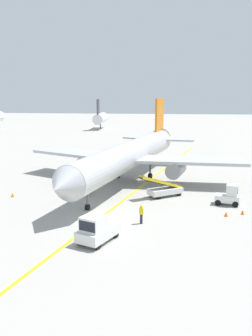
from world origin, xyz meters
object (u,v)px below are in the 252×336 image
object	(u,v)px
pushback_tug	(97,230)
ground_crew_marshaller	(141,214)
baggage_tug_near_wing	(229,196)
safety_cone_nose_right	(226,214)
belt_loader_forward_hold	(79,184)
belt_loader_aft_hold	(164,189)
safety_cone_wingtip_left	(243,212)
safety_cone_nose_left	(12,195)
safety_cone_wingtip_right	(144,176)
airliner	(130,155)

from	to	relation	value
pushback_tug	ground_crew_marshaller	size ratio (longest dim) A/B	2.39
baggage_tug_near_wing	safety_cone_nose_right	xyz separation A→B (m)	(-0.80, -3.61, -0.71)
belt_loader_forward_hold	belt_loader_aft_hold	xyz separation A→B (m)	(9.76, -1.35, 0.00)
safety_cone_nose_right	safety_cone_wingtip_left	size ratio (longest dim) A/B	1.00
safety_cone_nose_left	safety_cone_wingtip_left	bearing A→B (deg)	-8.18
safety_cone_nose_right	belt_loader_forward_hold	bearing A→B (deg)	154.57
belt_loader_forward_hold	safety_cone_nose_left	xyz separation A→B (m)	(-6.58, -3.24, -0.56)
belt_loader_forward_hold	ground_crew_marshaller	distance (m)	12.68
safety_cone_nose_right	ground_crew_marshaller	bearing A→B (deg)	-160.72
pushback_tug	safety_cone_wingtip_right	xyz separation A→B (m)	(2.37, 21.58, -0.77)
safety_cone_wingtip_right	airliner	bearing A→B (deg)	-124.05
belt_loader_forward_hold	safety_cone_wingtip_right	size ratio (longest dim) A/B	10.91
safety_cone_wingtip_left	belt_loader_forward_hold	bearing A→B (deg)	158.71
pushback_tug	safety_cone_wingtip_left	world-z (taller)	pushback_tug
belt_loader_forward_hold	safety_cone_nose_right	size ratio (longest dim) A/B	10.91
ground_crew_marshaller	safety_cone_nose_left	bearing A→B (deg)	154.87
belt_loader_aft_hold	safety_cone_wingtip_left	size ratio (longest dim) A/B	11.01
baggage_tug_near_wing	belt_loader_aft_hold	size ratio (longest dim) A/B	0.54
pushback_tug	belt_loader_forward_hold	size ratio (longest dim) A/B	0.85
baggage_tug_near_wing	ground_crew_marshaller	xyz separation A→B (m)	(-8.41, -6.27, -0.02)
airliner	belt_loader_forward_hold	size ratio (longest dim) A/B	7.26
belt_loader_aft_hold	safety_cone_nose_right	size ratio (longest dim) A/B	11.01
pushback_tug	airliner	bearing A→B (deg)	87.76
pushback_tug	safety_cone_wingtip_left	bearing A→B (deg)	31.97
airliner	baggage_tug_near_wing	distance (m)	14.00
safety_cone_nose_left	safety_cone_wingtip_right	bearing A→B (deg)	37.58
baggage_tug_near_wing	ground_crew_marshaller	world-z (taller)	baggage_tug_near_wing
ground_crew_marshaller	safety_cone_nose_left	world-z (taller)	ground_crew_marshaller
belt_loader_aft_hold	safety_cone_wingtip_right	distance (m)	9.04
belt_loader_aft_hold	safety_cone_wingtip_right	bearing A→B (deg)	107.41
safety_cone_nose_right	safety_cone_wingtip_right	world-z (taller)	same
belt_loader_forward_hold	ground_crew_marshaller	xyz separation A→B (m)	(7.81, -9.99, 0.13)
safety_cone_wingtip_left	baggage_tug_near_wing	bearing A→B (deg)	105.41
safety_cone_nose_right	safety_cone_wingtip_right	distance (m)	16.81
pushback_tug	safety_cone_wingtip_right	distance (m)	21.73
safety_cone_nose_left	pushback_tug	bearing A→B (deg)	-44.53
belt_loader_forward_hold	belt_loader_aft_hold	bearing A→B (deg)	-7.90
belt_loader_forward_hold	safety_cone_wingtip_left	bearing A→B (deg)	-21.29
airliner	safety_cone_nose_left	bearing A→B (deg)	-146.02
belt_loader_aft_hold	safety_cone_nose_left	world-z (taller)	belt_loader_aft_hold
safety_cone_wingtip_right	belt_loader_aft_hold	bearing A→B (deg)	-72.59
pushback_tug	baggage_tug_near_wing	size ratio (longest dim) A/B	1.54
safety_cone_nose_right	belt_loader_aft_hold	bearing A→B (deg)	133.44
pushback_tug	safety_cone_wingtip_left	distance (m)	14.56
baggage_tug_near_wing	belt_loader_forward_hold	size ratio (longest dim) A/B	0.55
pushback_tug	safety_cone_wingtip_left	xyz separation A→B (m)	(12.33, 7.70, -0.77)
airliner	safety_cone_wingtip_left	distance (m)	16.63
ground_crew_marshaller	safety_cone_wingtip_left	xyz separation A→B (m)	(9.21, 3.36, -0.69)
ground_crew_marshaller	safety_cone_wingtip_right	distance (m)	17.28
airliner	pushback_tug	xyz separation A→B (m)	(-0.75, -19.19, -2.42)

